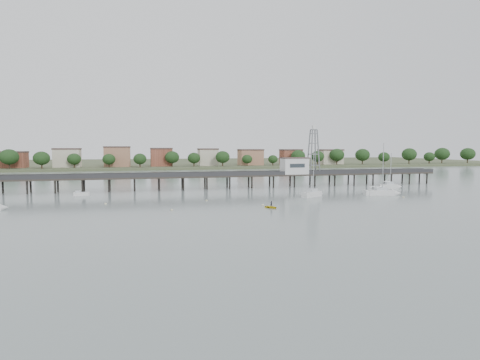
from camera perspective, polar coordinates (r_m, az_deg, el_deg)
The scene contains 12 objects.
ground_plane at distance 64.76m, azimuth 6.93°, elevation -6.58°, with size 500.00×500.00×0.00m, color gray.
pier at distance 121.73m, azimuth -3.27°, elevation 0.56°, with size 150.00×5.00×5.50m.
pier_building at distance 128.63m, azimuth 7.74°, elevation 2.03°, with size 8.40×5.40×5.30m.
lattice_tower at distance 131.07m, azimuth 10.40°, elevation 3.99°, with size 3.20×3.20×15.50m.
sailboat_c at distance 104.42m, azimuth 10.59°, elevation -1.95°, with size 7.38×5.46×12.13m.
sailboat_d at distance 112.25m, azimuth 20.06°, elevation -1.70°, with size 9.16×4.30×14.52m.
sailboat_e at distance 130.41m, azimuth 20.82°, elevation -0.85°, with size 6.94×2.90×11.27m.
white_tender at distance 111.61m, azimuth -21.66°, elevation -1.87°, with size 3.89×1.75×1.49m.
yellow_dinghy at distance 83.62m, azimuth 4.47°, elevation -3.99°, with size 2.18×0.63×3.05m, color yellow.
dinghy_occupant at distance 83.62m, azimuth 4.47°, elevation -3.99°, with size 0.44×1.20×0.29m, color black.
mooring_buoys at distance 94.32m, azimuth 1.57°, elevation -2.93°, with size 72.14×25.83×0.39m.
far_shore at distance 299.92m, azimuth -9.71°, elevation 2.45°, with size 500.00×170.00×10.40m.
Camera 1 is at (-22.95, -59.21, 12.70)m, focal length 30.00 mm.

